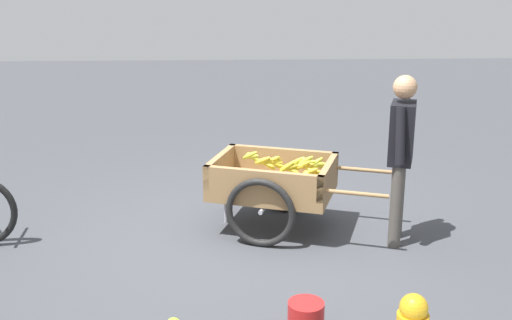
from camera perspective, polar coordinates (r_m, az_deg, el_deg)
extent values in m
plane|color=#3D3F44|center=(5.77, -1.07, -7.59)|extent=(24.00, 24.00, 0.00)
cube|color=#937047|center=(5.98, 1.53, -2.57)|extent=(1.30, 1.11, 0.10)
cube|color=#937047|center=(6.07, -3.21, -0.60)|extent=(0.31, 0.78, 0.24)
cube|color=#937047|center=(5.82, 6.50, -1.45)|extent=(0.31, 0.78, 0.24)
cube|color=#937047|center=(5.58, 0.58, -2.14)|extent=(1.06, 0.41, 0.24)
cube|color=#937047|center=(6.27, 2.40, -0.02)|extent=(1.06, 0.41, 0.24)
torus|color=black|center=(5.61, 0.38, -4.78)|extent=(0.63, 0.26, 0.64)
torus|color=black|center=(6.41, 2.52, -1.98)|extent=(0.63, 0.26, 0.64)
cylinder|color=#9E9EA8|center=(6.00, 1.52, -3.29)|extent=(0.32, 0.85, 0.04)
cylinder|color=#937047|center=(5.47, 9.03, -3.00)|extent=(0.53, 0.21, 0.04)
cylinder|color=#937047|center=(6.11, 9.86, -0.90)|extent=(0.53, 0.21, 0.04)
cylinder|color=#9E9EA8|center=(6.18, -2.71, -4.13)|extent=(0.04, 0.04, 0.35)
ellipsoid|color=gold|center=(5.97, 5.55, -1.47)|extent=(0.17, 0.14, 0.14)
ellipsoid|color=gold|center=(5.96, 5.35, -1.37)|extent=(0.19, 0.12, 0.05)
ellipsoid|color=gold|center=(5.96, 5.13, -1.28)|extent=(0.16, 0.14, 0.14)
ellipsoid|color=gold|center=(5.84, 2.88, -2.02)|extent=(0.16, 0.14, 0.15)
ellipsoid|color=gold|center=(5.83, 2.64, -1.92)|extent=(0.18, 0.06, 0.05)
ellipsoid|color=gold|center=(5.83, 2.44, -1.83)|extent=(0.18, 0.10, 0.13)
ellipsoid|color=gold|center=(5.91, 3.34, -0.96)|extent=(0.17, 0.12, 0.15)
ellipsoid|color=gold|center=(5.90, 3.21, -0.88)|extent=(0.18, 0.14, 0.10)
ellipsoid|color=gold|center=(5.90, 3.08, -0.79)|extent=(0.18, 0.06, 0.05)
ellipsoid|color=gold|center=(5.89, 2.94, -0.70)|extent=(0.19, 0.08, 0.10)
ellipsoid|color=gold|center=(5.88, 2.81, -0.62)|extent=(0.17, 0.08, 0.15)
ellipsoid|color=gold|center=(6.06, 4.16, -0.44)|extent=(0.18, 0.06, 0.13)
ellipsoid|color=gold|center=(6.05, 4.09, -0.36)|extent=(0.19, 0.08, 0.11)
ellipsoid|color=gold|center=(6.04, 3.97, -0.27)|extent=(0.19, 0.11, 0.05)
ellipsoid|color=gold|center=(6.04, 3.85, -0.19)|extent=(0.19, 0.06, 0.11)
ellipsoid|color=gold|center=(6.03, 3.75, -0.11)|extent=(0.17, 0.11, 0.14)
ellipsoid|color=gold|center=(6.08, 1.80, -0.38)|extent=(0.18, 0.09, 0.13)
ellipsoid|color=gold|center=(6.07, 1.73, -0.30)|extent=(0.19, 0.11, 0.10)
ellipsoid|color=gold|center=(6.07, 1.60, -0.22)|extent=(0.19, 0.08, 0.06)
ellipsoid|color=gold|center=(6.06, 1.50, -0.14)|extent=(0.19, 0.06, 0.09)
ellipsoid|color=gold|center=(6.05, 1.40, -0.06)|extent=(0.19, 0.08, 0.13)
ellipsoid|color=gold|center=(5.99, 4.91, -0.33)|extent=(0.18, 0.08, 0.14)
ellipsoid|color=gold|center=(5.98, 4.78, -0.24)|extent=(0.18, 0.13, 0.09)
ellipsoid|color=gold|center=(5.98, 4.62, -0.16)|extent=(0.18, 0.14, 0.08)
ellipsoid|color=gold|center=(5.97, 4.47, -0.07)|extent=(0.17, 0.12, 0.14)
ellipsoid|color=gold|center=(5.72, 5.34, -1.34)|extent=(0.17, 0.11, 0.15)
ellipsoid|color=gold|center=(5.72, 5.17, -1.25)|extent=(0.19, 0.09, 0.09)
ellipsoid|color=gold|center=(5.71, 5.01, -1.16)|extent=(0.19, 0.08, 0.09)
ellipsoid|color=gold|center=(5.71, 4.88, -1.07)|extent=(0.17, 0.14, 0.13)
ellipsoid|color=gold|center=(5.89, 4.75, -0.71)|extent=(0.17, 0.05, 0.14)
ellipsoid|color=gold|center=(5.88, 4.59, -0.62)|extent=(0.19, 0.05, 0.07)
ellipsoid|color=gold|center=(5.88, 4.43, -0.53)|extent=(0.19, 0.07, 0.09)
ellipsoid|color=gold|center=(5.87, 4.30, -0.44)|extent=(0.16, 0.14, 0.14)
ellipsoid|color=gold|center=(6.06, 5.73, -0.44)|extent=(0.18, 0.06, 0.12)
ellipsoid|color=gold|center=(6.05, 5.56, -0.36)|extent=(0.18, 0.07, 0.05)
ellipsoid|color=gold|center=(6.05, 5.35, -0.27)|extent=(0.18, 0.06, 0.14)
ellipsoid|color=gold|center=(5.75, -1.07, -1.73)|extent=(0.18, 0.06, 0.13)
ellipsoid|color=gold|center=(5.74, -1.19, -1.65)|extent=(0.19, 0.11, 0.09)
ellipsoid|color=gold|center=(5.74, -1.38, -1.56)|extent=(0.19, 0.07, 0.09)
ellipsoid|color=gold|center=(5.73, -1.54, -1.47)|extent=(0.18, 0.08, 0.14)
ellipsoid|color=gold|center=(6.17, -0.13, 0.16)|extent=(0.18, 0.08, 0.14)
ellipsoid|color=gold|center=(6.16, -0.29, 0.25)|extent=(0.17, 0.15, 0.08)
ellipsoid|color=gold|center=(6.16, -0.45, 0.33)|extent=(0.18, 0.14, 0.09)
ellipsoid|color=gold|center=(6.15, -0.56, 0.42)|extent=(0.18, 0.13, 0.13)
ellipsoid|color=gold|center=(5.90, 1.28, -1.86)|extent=(0.18, 0.05, 0.13)
ellipsoid|color=gold|center=(5.89, 1.18, -1.78)|extent=(0.19, 0.09, 0.09)
ellipsoid|color=gold|center=(5.89, 1.07, -1.69)|extent=(0.18, 0.14, 0.05)
ellipsoid|color=gold|center=(5.88, 0.93, -1.61)|extent=(0.17, 0.14, 0.11)
ellipsoid|color=gold|center=(5.88, 0.87, -1.53)|extent=(0.18, 0.13, 0.13)
ellipsoid|color=gold|center=(5.94, 1.03, -0.39)|extent=(0.18, 0.06, 0.14)
ellipsoid|color=gold|center=(5.93, 0.89, -0.30)|extent=(0.17, 0.15, 0.09)
ellipsoid|color=gold|center=(5.93, 0.79, -0.22)|extent=(0.19, 0.08, 0.05)
ellipsoid|color=gold|center=(5.92, 0.69, -0.14)|extent=(0.19, 0.10, 0.09)
ellipsoid|color=gold|center=(5.92, 0.59, -0.05)|extent=(0.18, 0.12, 0.12)
ellipsoid|color=gold|center=(5.65, 4.90, -2.44)|extent=(0.17, 0.08, 0.15)
ellipsoid|color=gold|center=(5.64, 4.74, -2.35)|extent=(0.18, 0.14, 0.09)
ellipsoid|color=gold|center=(5.64, 4.63, -2.27)|extent=(0.18, 0.14, 0.05)
ellipsoid|color=gold|center=(5.63, 4.51, -2.18)|extent=(0.17, 0.15, 0.10)
ellipsoid|color=gold|center=(5.62, 4.36, -2.09)|extent=(0.17, 0.10, 0.15)
cylinder|color=#4C4742|center=(5.72, 12.49, -4.14)|extent=(0.11, 0.11, 0.76)
cylinder|color=#4C4742|center=(5.93, 12.64, -3.40)|extent=(0.11, 0.11, 0.76)
cube|color=black|center=(5.63, 12.98, 2.40)|extent=(0.30, 0.39, 0.54)
sphere|color=tan|center=(5.55, 13.26, 6.41)|extent=(0.20, 0.20, 0.20)
cylinder|color=black|center=(5.41, 12.85, 2.12)|extent=(0.08, 0.15, 0.49)
cylinder|color=black|center=(5.84, 13.14, 3.17)|extent=(0.08, 0.09, 0.48)
sphere|color=gold|center=(3.70, 14.00, -12.77)|extent=(0.16, 0.16, 0.16)
cylinder|color=#B21E1E|center=(4.43, 4.50, -14.02)|extent=(0.25, 0.25, 0.24)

